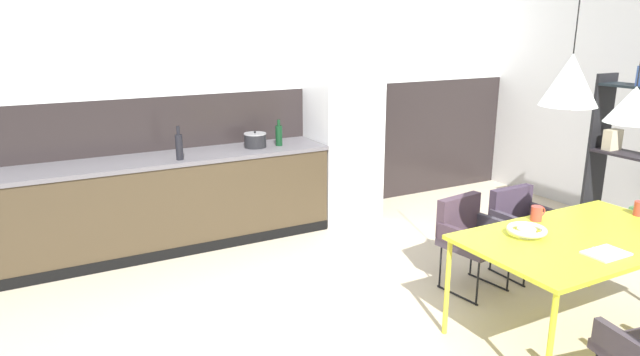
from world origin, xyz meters
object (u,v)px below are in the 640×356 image
(pendant_lamp_over_table_near, at_px, (570,80))
(pendant_lamp_over_table_far, at_px, (634,104))
(armchair_corner_seat, at_px, (470,231))
(cooking_pot, at_px, (255,140))
(mug_short_terracotta, at_px, (537,213))
(mug_dark_espresso, at_px, (640,209))
(open_book, at_px, (606,253))
(armchair_by_stool, at_px, (521,219))
(open_shelf_unit, at_px, (640,159))
(bottle_vinegar_dark, at_px, (179,146))
(fruit_bowl, at_px, (527,230))
(bottle_wine_green, at_px, (279,135))
(refrigerator_column, at_px, (343,134))
(dining_table, at_px, (582,242))

(pendant_lamp_over_table_near, xyz_separation_m, pendant_lamp_over_table_far, (0.66, -0.00, -0.19))
(armchair_corner_seat, xyz_separation_m, cooking_pot, (-1.04, 2.06, 0.49))
(mug_short_terracotta, bearing_deg, pendant_lamp_over_table_far, -47.68)
(mug_dark_espresso, xyz_separation_m, cooking_pot, (-1.92, 2.90, 0.19))
(open_book, height_order, mug_dark_espresso, mug_dark_espresso)
(armchair_corner_seat, distance_m, armchair_by_stool, 0.61)
(cooking_pot, bearing_deg, armchair_corner_seat, -63.12)
(armchair_by_stool, height_order, cooking_pot, cooking_pot)
(armchair_corner_seat, distance_m, open_shelf_unit, 2.08)
(armchair_by_stool, distance_m, pendant_lamp_over_table_near, 1.83)
(armchair_corner_seat, xyz_separation_m, bottle_vinegar_dark, (-1.87, 1.88, 0.55))
(fruit_bowl, bearing_deg, open_shelf_unit, 16.37)
(mug_short_terracotta, distance_m, cooking_pot, 2.86)
(mug_short_terracotta, bearing_deg, pendant_lamp_over_table_near, -128.19)
(bottle_wine_green, height_order, pendant_lamp_over_table_far, pendant_lamp_over_table_far)
(refrigerator_column, xyz_separation_m, bottle_vinegar_dark, (-1.87, -0.17, 0.08))
(dining_table, height_order, cooking_pot, cooking_pot)
(cooking_pot, relative_size, bottle_wine_green, 0.84)
(refrigerator_column, height_order, pendant_lamp_over_table_near, pendant_lamp_over_table_near)
(open_book, relative_size, open_shelf_unit, 0.15)
(armchair_by_stool, xyz_separation_m, open_shelf_unit, (1.43, -0.11, 0.40))
(dining_table, relative_size, bottle_wine_green, 6.04)
(fruit_bowl, bearing_deg, armchair_corner_seat, 74.41)
(pendant_lamp_over_table_far, bearing_deg, mug_short_terracotta, 132.32)
(armchair_by_stool, bearing_deg, bottle_wine_green, -55.65)
(mug_short_terracotta, bearing_deg, armchair_by_stool, 48.71)
(pendant_lamp_over_table_near, bearing_deg, open_book, -53.74)
(open_book, relative_size, pendant_lamp_over_table_far, 0.20)
(cooking_pot, xyz_separation_m, bottle_vinegar_dark, (-0.83, -0.18, 0.06))
(armchair_by_stool, relative_size, mug_short_terracotta, 5.67)
(cooking_pot, height_order, open_shelf_unit, open_shelf_unit)
(armchair_by_stool, relative_size, pendant_lamp_over_table_far, 0.55)
(bottle_wine_green, bearing_deg, refrigerator_column, 2.57)
(dining_table, bearing_deg, cooking_pot, 111.41)
(bottle_wine_green, distance_m, open_shelf_unit, 3.53)
(armchair_corner_seat, bearing_deg, pendant_lamp_over_table_far, 107.41)
(mug_dark_espresso, height_order, bottle_wine_green, bottle_wine_green)
(armchair_corner_seat, relative_size, cooking_pot, 3.32)
(mug_short_terracotta, relative_size, pendant_lamp_over_table_near, 0.11)
(dining_table, xyz_separation_m, open_book, (-0.14, -0.27, 0.05))
(mug_short_terracotta, bearing_deg, cooking_pot, 113.67)
(open_shelf_unit, bearing_deg, open_book, -61.39)
(refrigerator_column, xyz_separation_m, armchair_corner_seat, (-0.00, -2.05, -0.46))
(fruit_bowl, xyz_separation_m, mug_dark_espresso, (1.08, -0.10, 0.01))
(bottle_wine_green, bearing_deg, armchair_corner_seat, -68.51)
(bottle_wine_green, bearing_deg, mug_dark_espresso, -59.74)
(refrigerator_column, bearing_deg, open_shelf_unit, -46.41)
(armchair_by_stool, relative_size, fruit_bowl, 2.79)
(armchair_corner_seat, relative_size, pendant_lamp_over_table_far, 0.57)
(bottle_vinegar_dark, bearing_deg, armchair_by_stool, -36.78)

